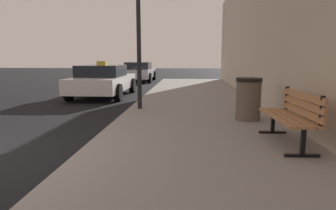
# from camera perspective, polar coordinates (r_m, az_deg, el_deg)

# --- Properties ---
(sidewalk) EXTENTS (4.00, 32.00, 0.15)m
(sidewalk) POSITION_cam_1_polar(r_m,az_deg,el_deg) (4.23, 8.25, -11.63)
(sidewalk) COLOR gray
(sidewalk) RESTS_ON ground_plane
(bench) EXTENTS (0.55, 1.61, 0.89)m
(bench) POSITION_cam_1_polar(r_m,az_deg,el_deg) (5.26, 22.89, -1.52)
(bench) COLOR #9E6B42
(bench) RESTS_ON sidewalk
(trash_bin) EXTENTS (0.58, 0.58, 0.96)m
(trash_bin) POSITION_cam_1_polar(r_m,az_deg,el_deg) (6.98, 15.22, 1.14)
(trash_bin) COLOR brown
(trash_bin) RESTS_ON sidewalk
(street_lamp) EXTENTS (0.36, 0.36, 4.00)m
(street_lamp) POSITION_cam_1_polar(r_m,az_deg,el_deg) (8.35, -5.75, 18.37)
(street_lamp) COLOR black
(street_lamp) RESTS_ON sidewalk
(car_white) EXTENTS (2.05, 4.30, 1.43)m
(car_white) POSITION_cam_1_polar(r_m,az_deg,el_deg) (12.32, -12.36, 4.64)
(car_white) COLOR white
(car_white) RESTS_ON ground_plane
(car_silver) EXTENTS (1.94, 4.03, 1.27)m
(car_silver) POSITION_cam_1_polar(r_m,az_deg,el_deg) (19.74, -5.61, 6.41)
(car_silver) COLOR #B7B7BF
(car_silver) RESTS_ON ground_plane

